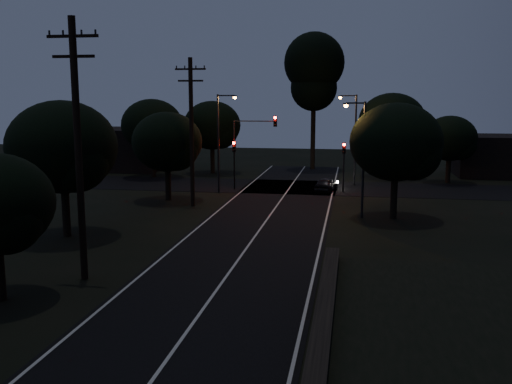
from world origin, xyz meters
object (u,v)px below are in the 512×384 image
(streetlight_b, at_px, (353,133))
(utility_pole_far, at_px, (191,130))
(tall_pine, at_px, (314,71))
(streetlight_a, at_px, (220,136))
(signal_left, at_px, (234,156))
(signal_mast, at_px, (254,139))
(streetlight_c, at_px, (361,151))
(signal_right, at_px, (344,158))
(car, at_px, (326,185))
(utility_pole_mid, at_px, (78,146))

(streetlight_b, bearing_deg, utility_pole_far, -133.30)
(tall_pine, xyz_separation_m, streetlight_a, (-6.31, -17.00, -5.91))
(utility_pole_far, relative_size, tall_pine, 0.72)
(streetlight_a, bearing_deg, signal_left, 70.41)
(utility_pole_far, height_order, signal_mast, utility_pole_far)
(streetlight_a, xyz_separation_m, streetlight_c, (11.14, -8.00, -0.29))
(utility_pole_far, xyz_separation_m, signal_left, (1.40, 7.99, -2.65))
(signal_right, height_order, car, signal_right)
(signal_mast, bearing_deg, streetlight_b, 25.99)
(tall_pine, distance_m, signal_left, 17.78)
(signal_mast, bearing_deg, utility_pole_far, -111.11)
(streetlight_c, bearing_deg, signal_left, 136.24)
(streetlight_c, bearing_deg, utility_pole_far, 170.40)
(signal_right, bearing_deg, streetlight_c, -82.98)
(car, bearing_deg, signal_left, 10.60)
(streetlight_b, bearing_deg, utility_pole_mid, -111.30)
(utility_pole_mid, xyz_separation_m, streetlight_a, (0.69, 23.00, -1.10))
(tall_pine, distance_m, streetlight_b, 13.21)
(signal_right, bearing_deg, streetlight_b, 80.00)
(signal_left, distance_m, streetlight_a, 2.77)
(streetlight_b, relative_size, car, 2.29)
(signal_left, relative_size, streetlight_b, 0.51)
(signal_right, distance_m, car, 2.64)
(utility_pole_mid, height_order, car, utility_pole_mid)
(signal_mast, distance_m, car, 7.17)
(signal_mast, xyz_separation_m, streetlight_a, (-2.39, -1.99, 0.30))
(utility_pole_far, xyz_separation_m, car, (9.20, 7.99, -4.89))
(utility_pole_far, xyz_separation_m, signal_right, (10.60, 7.99, -2.65))
(tall_pine, distance_m, streetlight_c, 26.20)
(streetlight_b, bearing_deg, streetlight_c, -87.86)
(streetlight_c, relative_size, car, 2.15)
(signal_right, xyz_separation_m, car, (-1.40, -0.00, -2.24))
(utility_pole_mid, distance_m, streetlight_a, 23.04)
(streetlight_b, bearing_deg, signal_left, -157.95)
(signal_mast, height_order, streetlight_c, streetlight_c)
(utility_pole_far, distance_m, signal_left, 8.53)
(signal_right, bearing_deg, signal_mast, 179.97)
(signal_left, relative_size, signal_mast, 0.66)
(signal_left, distance_m, streetlight_b, 10.84)
(tall_pine, bearing_deg, signal_mast, -104.62)
(tall_pine, height_order, streetlight_b, tall_pine)
(signal_left, bearing_deg, signal_mast, 0.13)
(utility_pole_far, bearing_deg, streetlight_a, 83.41)
(streetlight_c, bearing_deg, tall_pine, 100.93)
(streetlight_c, bearing_deg, utility_pole_mid, -128.26)
(signal_right, height_order, streetlight_b, streetlight_b)
(streetlight_a, height_order, streetlight_b, same)
(tall_pine, relative_size, signal_left, 3.57)
(utility_pole_mid, height_order, signal_mast, utility_pole_mid)
(utility_pole_far, relative_size, car, 3.01)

